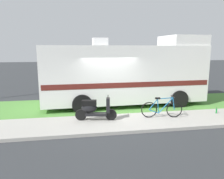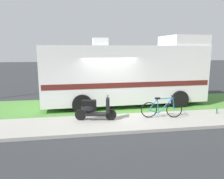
% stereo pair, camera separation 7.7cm
% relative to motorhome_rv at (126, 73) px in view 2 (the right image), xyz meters
% --- Properties ---
extents(ground_plane, '(80.00, 80.00, 0.00)m').
position_rel_motorhome_rv_xyz_m(ground_plane, '(-1.04, -1.62, -1.67)').
color(ground_plane, '#2D3033').
extents(sidewalk, '(24.00, 2.00, 0.12)m').
position_rel_motorhome_rv_xyz_m(sidewalk, '(-1.04, -2.82, -1.61)').
color(sidewalk, '#9E9B93').
rests_on(sidewalk, ground).
extents(grass_strip, '(24.00, 3.40, 0.08)m').
position_rel_motorhome_rv_xyz_m(grass_strip, '(-1.04, -0.12, -1.63)').
color(grass_strip, '#4C8438').
rests_on(grass_strip, ground).
extents(motorhome_rv, '(8.06, 2.66, 3.53)m').
position_rel_motorhome_rv_xyz_m(motorhome_rv, '(0.00, 0.00, 0.00)').
color(motorhome_rv, silver).
rests_on(motorhome_rv, ground).
extents(scooter, '(1.62, 0.56, 0.97)m').
position_rel_motorhome_rv_xyz_m(scooter, '(-1.85, -2.48, -1.10)').
color(scooter, black).
rests_on(scooter, ground).
extents(bicycle, '(1.67, 0.52, 0.88)m').
position_rel_motorhome_rv_xyz_m(bicycle, '(0.88, -2.60, -1.19)').
color(bicycle, black).
rests_on(bicycle, ground).
extents(pickup_truck_near, '(5.94, 2.51, 1.77)m').
position_rel_motorhome_rv_xyz_m(pickup_truck_near, '(2.45, 4.58, -0.72)').
color(pickup_truck_near, '#1E478C').
rests_on(pickup_truck_near, ground).
extents(bottle_green, '(0.06, 0.06, 0.25)m').
position_rel_motorhome_rv_xyz_m(bottle_green, '(3.46, -2.46, -1.45)').
color(bottle_green, '#19722D').
rests_on(bottle_green, ground).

